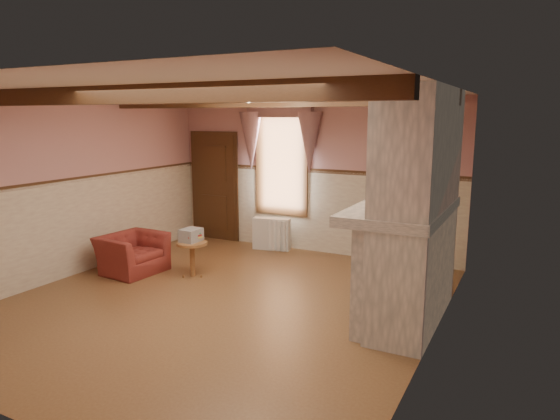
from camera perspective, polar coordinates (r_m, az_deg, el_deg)
The scene contains 25 objects.
floor at distance 6.90m, azimuth -6.79°, elevation -10.42°, with size 5.50×6.00×0.01m, color brown.
ceiling at distance 6.44m, azimuth -7.36°, elevation 13.49°, with size 5.50×6.00×0.01m, color silver.
wall_back at distance 9.13m, azimuth 3.63°, elevation 3.92°, with size 5.50×0.02×2.80m, color tan.
wall_left at distance 8.38m, azimuth -22.80°, elevation 2.49°, with size 0.02×6.00×2.80m, color tan.
wall_right at distance 5.48m, azimuth 17.39°, elevation -1.12°, with size 0.02×6.00×2.80m, color tan.
wainscot at distance 6.66m, azimuth -6.94°, elevation -4.39°, with size 5.50×6.00×1.50m, color beige, non-canonical shape.
chair_rail at distance 6.51m, azimuth -7.08°, elevation 1.99°, with size 5.50×6.00×0.08m, color black, non-canonical shape.
firebox at distance 6.45m, azimuth 11.27°, elevation -7.81°, with size 0.20×0.95×0.90m, color black.
armchair at distance 8.36m, azimuth -16.52°, elevation -4.79°, with size 0.95×0.83×0.62m, color maroon.
side_table at distance 7.94m, azimuth -9.98°, elevation -5.55°, with size 0.48×0.48×0.55m, color brown.
book_stack at distance 7.90m, azimuth -10.14°, elevation -2.84°, with size 0.26×0.32×0.20m, color #B7AD8C.
radiator at distance 9.35m, azimuth -0.98°, elevation -2.75°, with size 0.70×0.18×0.60m, color silver.
bowl at distance 6.15m, azimuth 13.80°, elevation 0.94°, with size 0.38×0.38×0.09m, color brown.
mantel_clock at distance 6.92m, azimuth 15.41°, elevation 2.37°, with size 0.14×0.24×0.20m, color black.
oil_lamp at distance 6.69m, azimuth 15.00°, elevation 2.46°, with size 0.11×0.11×0.28m, color gold.
candle_red at distance 5.61m, azimuth 12.44°, elevation 0.41°, with size 0.06×0.06×0.16m, color #B22315.
jar_yellow at distance 5.58m, azimuth 12.35°, elevation 0.16°, with size 0.06×0.06×0.12m, color gold.
fireplace at distance 6.12m, azimuth 15.41°, elevation 0.19°, with size 0.85×2.00×2.80m, color gray.
mantel at distance 6.17m, azimuth 13.76°, elevation -0.04°, with size 1.05×2.05×0.12m, color gray.
overmantel_mirror at distance 6.13m, azimuth 12.32°, elevation 5.72°, with size 0.06×1.44×1.04m, color silver.
door at distance 10.15m, azimuth -7.45°, elevation 2.54°, with size 1.10×0.10×2.10m, color black.
window at distance 9.34m, azimuth 0.19°, elevation 5.63°, with size 1.06×0.08×2.02m, color white.
window_drapes at distance 9.22m, azimuth -0.07°, elevation 9.30°, with size 1.30×0.14×1.40m, color gray.
ceiling_beam_front at distance 5.50m, azimuth -14.63°, elevation 12.69°, with size 5.50×0.18×0.20m, color black.
ceiling_beam_back at distance 7.46m, azimuth -1.97°, elevation 12.42°, with size 5.50×0.18×0.20m, color black.
Camera 1 is at (3.65, -5.30, 2.48)m, focal length 32.00 mm.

